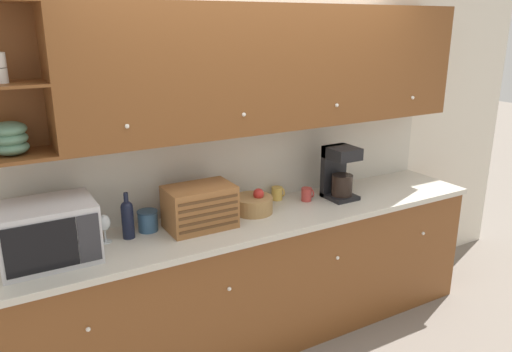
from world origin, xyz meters
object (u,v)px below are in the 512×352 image
Objects in this scene: bread_box at (200,207)px; fruit_basket at (253,204)px; mug_blue_second at (277,193)px; coffee_maker at (339,172)px; microwave at (47,233)px; wine_glass at (104,224)px; mug at (307,194)px; wine_bottle at (128,218)px; storage_canister at (148,221)px.

fruit_basket is at bearing 7.57° from bread_box.
coffee_maker reaches higher than mug_blue_second.
microwave is at bearing -178.77° from bread_box.
wine_glass is at bearing 179.21° from fruit_basket.
wine_glass reaches higher than mug.
bread_box reaches higher than mug_blue_second.
coffee_maker reaches higher than bread_box.
wine_glass is 0.41× the size of bread_box.
fruit_basket is (1.01, -0.01, -0.06)m from wine_glass.
coffee_maker reaches higher than microwave.
mug is (0.89, 0.07, -0.09)m from bread_box.
bread_box reaches higher than fruit_basket.
coffee_maker is (1.58, -0.06, 0.07)m from wine_bottle.
bread_box reaches higher than storage_canister.
bread_box is 4.37× the size of mug.
storage_canister is 1.02m from mug_blue_second.
mug is at bearing -2.26° from storage_canister.
wine_bottle is 2.99× the size of mug_blue_second.
microwave is 0.34m from wine_glass.
storage_canister is at bearing 177.74° from mug.
wine_glass is at bearing 179.80° from mug.
storage_canister is 1.20m from mug.
storage_canister is 1.34× the size of mug.
fruit_basket is at bearing -0.63° from wine_bottle.
fruit_basket is at bearing -178.90° from mug.
bread_box is at bearing -19.94° from storage_canister.
wine_glass is 1.48m from mug.
bread_box is at bearing -164.60° from mug_blue_second.
coffee_maker is at bearing -2.12° from wine_glass.
fruit_basket is 0.32m from mug_blue_second.
wine_bottle is 1.58m from coffee_maker.
coffee_maker is at bearing 0.35° from bread_box.
microwave reaches higher than fruit_basket.
mug reaches higher than mug_blue_second.
microwave is 0.47m from wine_bottle.
mug is at bearing 2.71° from microwave.
storage_canister reaches higher than mug.
coffee_maker is at bearing -4.02° from fruit_basket.
fruit_basket reaches higher than storage_canister.
wine_bottle reaches higher than storage_canister.
wine_bottle is at bearing 179.97° from mug.
storage_canister is at bearing 12.37° from microwave.
mug_blue_second is at bearing 7.56° from microwave.
bread_box is at bearing -172.43° from fruit_basket.
mug_blue_second is at bearing 15.40° from bread_box.
mug_blue_second is at bearing 5.51° from wine_glass.
wine_bottle is at bearing 10.47° from microwave.
wine_glass reaches higher than mug_blue_second.
bread_box is 0.74m from mug_blue_second.
mug is 0.25× the size of coffee_maker.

